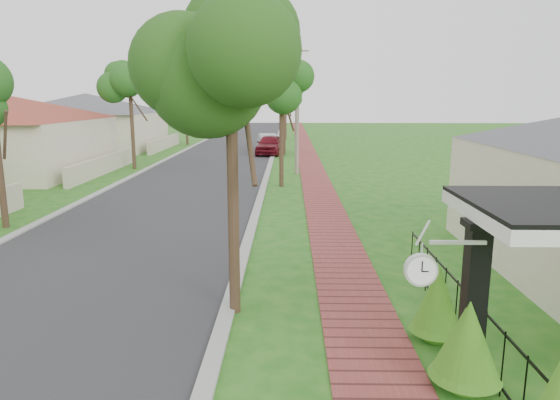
% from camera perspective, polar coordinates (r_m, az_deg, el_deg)
% --- Properties ---
extents(ground, '(160.00, 160.00, 0.00)m').
position_cam_1_polar(ground, '(9.07, -11.43, -16.20)').
color(ground, '#1C6017').
rests_on(ground, ground).
extents(road, '(7.00, 120.00, 0.02)m').
position_cam_1_polar(road, '(28.56, -8.79, 2.98)').
color(road, '#28282B').
rests_on(road, ground).
extents(kerb_right, '(0.30, 120.00, 0.10)m').
position_cam_1_polar(kerb_right, '(28.16, -1.44, 2.99)').
color(kerb_right, '#9E9E99').
rests_on(kerb_right, ground).
extents(kerb_left, '(0.30, 120.00, 0.10)m').
position_cam_1_polar(kerb_left, '(29.40, -15.83, 2.92)').
color(kerb_left, '#9E9E99').
rests_on(kerb_left, ground).
extents(sidewalk, '(1.50, 120.00, 0.03)m').
position_cam_1_polar(sidewalk, '(28.17, 3.85, 2.97)').
color(sidewalk, brown).
rests_on(sidewalk, ground).
extents(porch_post, '(0.48, 0.48, 2.52)m').
position_cam_1_polar(porch_post, '(7.95, 21.15, -11.98)').
color(porch_post, black).
rests_on(porch_post, ground).
extents(picket_fence, '(0.03, 8.02, 1.00)m').
position_cam_1_polar(picket_fence, '(9.15, 20.83, -12.79)').
color(picket_fence, black).
rests_on(picket_fence, ground).
extents(street_trees, '(10.70, 37.65, 5.89)m').
position_cam_1_polar(street_trees, '(34.99, -6.89, 12.03)').
color(street_trees, '#382619').
rests_on(street_trees, ground).
extents(hedge_row, '(0.91, 4.68, 2.01)m').
position_cam_1_polar(hedge_row, '(7.50, 22.00, -16.52)').
color(hedge_row, '#286013').
rests_on(hedge_row, ground).
extents(far_house_grey, '(15.56, 15.56, 4.60)m').
position_cam_1_polar(far_house_grey, '(45.12, -21.10, 8.44)').
color(far_house_grey, beige).
rests_on(far_house_grey, ground).
extents(parked_car_red, '(2.22, 4.52, 1.48)m').
position_cam_1_polar(parked_car_red, '(37.93, -1.18, 6.33)').
color(parked_car_red, maroon).
rests_on(parked_car_red, ground).
extents(parked_car_white, '(2.09, 4.11, 1.29)m').
position_cam_1_polar(parked_car_white, '(41.66, -1.37, 6.66)').
color(parked_car_white, '#BBBBBD').
rests_on(parked_car_white, ground).
extents(near_tree, '(2.29, 2.29, 5.87)m').
position_cam_1_polar(near_tree, '(9.40, -5.67, 14.52)').
color(near_tree, '#382619').
rests_on(near_tree, ground).
extents(utility_pole, '(1.20, 0.24, 7.09)m').
position_cam_1_polar(utility_pole, '(27.83, 1.97, 10.33)').
color(utility_pole, gray).
rests_on(utility_pole, ground).
extents(station_clock, '(1.07, 0.13, 0.64)m').
position_cam_1_polar(station_clock, '(7.04, 16.07, -7.45)').
color(station_clock, silver).
rests_on(station_clock, ground).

